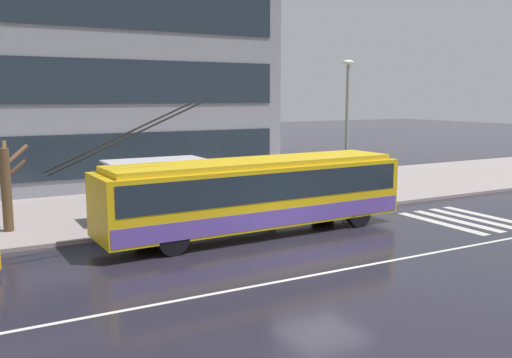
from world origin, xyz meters
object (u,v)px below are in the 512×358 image
Objects in this scene: pedestrian_at_shelter at (187,178)px; street_tree_bare at (7,184)px; street_lamp at (347,119)px; pedestrian_approaching_curb at (271,173)px; trolleybus at (257,193)px; bus_shelter at (153,173)px.

street_tree_bare is at bearing 170.29° from pedestrian_at_shelter.
pedestrian_at_shelter is 0.31× the size of street_lamp.
pedestrian_at_shelter is at bearing -9.71° from street_tree_bare.
street_tree_bare reaches higher than pedestrian_approaching_curb.
trolleybus is 3.45m from pedestrian_at_shelter.
street_lamp reaches higher than trolleybus.
trolleybus is at bearing -53.00° from bus_shelter.
street_tree_bare is (-10.50, 0.87, 0.23)m from pedestrian_approaching_curb.
street_lamp is (3.59, -0.68, 2.33)m from pedestrian_approaching_curb.
street_lamp reaches higher than pedestrian_approaching_curb.
pedestrian_approaching_curb is at bearing 169.21° from street_lamp.
trolleybus is 4.03× the size of street_tree_bare.
trolleybus is 3.39× the size of bus_shelter.
bus_shelter is 1.32m from pedestrian_at_shelter.
trolleybus is 6.84× the size of pedestrian_approaching_curb.
pedestrian_approaching_curb is at bearing -2.62° from bus_shelter.
trolleybus reaches higher than street_tree_bare.
street_tree_bare is at bearing 173.70° from street_lamp.
trolleybus is at bearing -27.88° from street_tree_bare.
street_tree_bare reaches higher than pedestrian_at_shelter.
street_lamp is at bearing -5.98° from bus_shelter.
pedestrian_approaching_curb is 0.30× the size of street_lamp.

